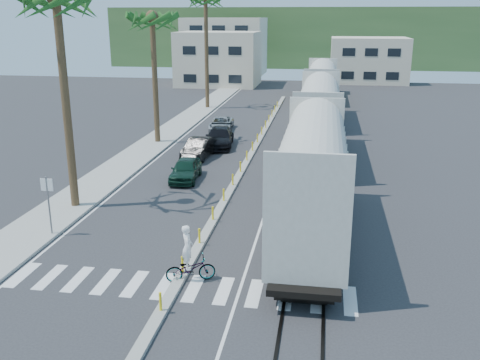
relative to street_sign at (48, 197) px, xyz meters
name	(u,v)px	position (x,y,z in m)	size (l,w,h in m)	color
ground	(189,265)	(7.30, -2.00, -1.97)	(140.00, 140.00, 0.00)	#28282B
sidewalk	(166,135)	(-1.20, 23.00, -1.90)	(3.00, 90.00, 0.15)	gray
rails	(319,133)	(12.30, 26.00, -1.94)	(1.56, 100.00, 0.06)	black
median	(252,151)	(7.30, 17.96, -1.88)	(0.45, 60.00, 0.85)	gray
crosswalk	(176,287)	(7.30, -4.00, -1.97)	(14.00, 2.20, 0.01)	silver
lane_markings	(236,138)	(5.15, 23.00, -1.97)	(9.42, 90.00, 0.01)	silver
freight_train	(320,108)	(12.30, 22.16, 0.93)	(3.00, 60.94, 5.85)	#B9B6AA
palm_trees	(157,8)	(-0.80, 20.70, 8.84)	(3.50, 37.20, 13.75)	brown
street_sign	(48,197)	(0.00, 0.00, 0.00)	(0.60, 0.08, 3.00)	slate
buildings	(257,53)	(0.89, 69.66, 2.39)	(38.00, 27.00, 10.00)	beige
hillside	(303,37)	(7.30, 98.00, 4.03)	(80.00, 20.00, 12.00)	#385628
car_lead	(186,169)	(4.03, 10.03, -1.27)	(1.91, 4.23, 1.41)	black
car_second	(199,148)	(3.56, 15.71, -1.23)	(1.91, 4.61, 1.48)	black
car_third	(219,137)	(4.37, 19.56, -1.21)	(2.68, 5.46, 1.53)	black
car_rear	(221,124)	(3.22, 26.19, -1.37)	(2.23, 4.42, 1.20)	#ACAFB2
cyclist	(190,264)	(7.71, -3.38, -1.23)	(2.00, 2.45, 2.37)	#9EA0A5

